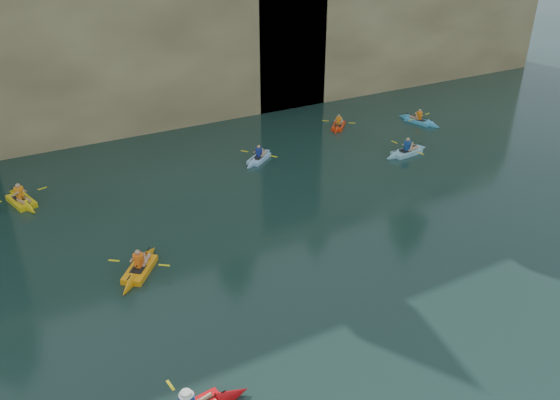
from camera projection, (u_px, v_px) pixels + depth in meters
ground at (329, 370)px, 15.71m from camera, size 160.00×160.00×0.00m
cliff at (79, 12)px, 36.12m from camera, size 70.00×16.00×12.00m
cliff_slab_center at (142, 33)px, 31.42m from camera, size 24.00×2.40×11.40m
cliff_slab_east at (407, 18)px, 40.51m from camera, size 26.00×2.40×9.84m
sea_cave_center at (48, 121)px, 30.18m from camera, size 3.50×1.00×3.20m
sea_cave_east at (270, 77)px, 36.00m from camera, size 5.00×1.00×4.50m
kayaker_orange at (140, 269)px, 20.00m from camera, size 2.51×2.89×1.19m
kayaker_ltblue_near at (407, 152)px, 29.94m from camera, size 3.11×2.39×1.21m
kayaker_red_far at (338, 126)px, 33.79m from camera, size 2.43×2.47×1.04m
kayaker_yellow at (21, 201)px, 24.79m from camera, size 2.40×3.15×1.26m
kayaker_ltblue_mid at (259, 158)px, 29.23m from camera, size 2.68×2.19×1.08m
kayaker_blue_east at (419, 121)px, 34.59m from camera, size 2.16×3.18×1.10m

